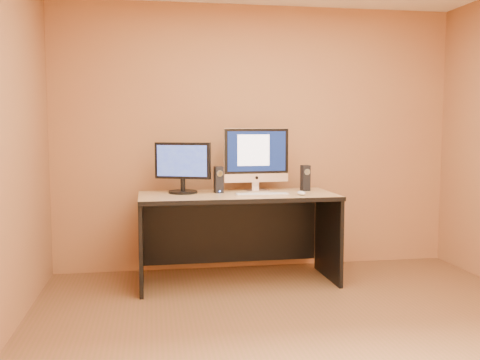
{
  "coord_description": "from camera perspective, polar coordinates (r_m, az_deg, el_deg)",
  "views": [
    {
      "loc": [
        -1.04,
        -3.25,
        1.4
      ],
      "look_at": [
        -0.28,
        1.35,
        0.95
      ],
      "focal_mm": 40.0,
      "sensor_mm": 36.0,
      "label": 1
    }
  ],
  "objects": [
    {
      "name": "imac",
      "position": [
        5.01,
        1.82,
        2.26
      ],
      "size": [
        0.64,
        0.27,
        0.6
      ],
      "primitive_type": null,
      "rotation": [
        0.0,
        0.0,
        0.06
      ],
      "color": "silver",
      "rests_on": "desk"
    },
    {
      "name": "floor",
      "position": [
        3.69,
        8.11,
        -16.82
      ],
      "size": [
        4.0,
        4.0,
        0.0
      ],
      "primitive_type": "plane",
      "color": "brown",
      "rests_on": "ground"
    },
    {
      "name": "keyboard",
      "position": [
        4.7,
        2.38,
        -1.54
      ],
      "size": [
        0.48,
        0.14,
        0.02
      ],
      "primitive_type": "cube",
      "rotation": [
        0.0,
        0.0,
        -0.03
      ],
      "color": "silver",
      "rests_on": "desk"
    },
    {
      "name": "second_monitor",
      "position": [
        4.86,
        -6.13,
        1.29
      ],
      "size": [
        0.59,
        0.44,
        0.46
      ],
      "primitive_type": null,
      "rotation": [
        0.0,
        0.0,
        -0.38
      ],
      "color": "black",
      "rests_on": "desk"
    },
    {
      "name": "cable_b",
      "position": [
        5.13,
        2.19,
        -0.99
      ],
      "size": [
        0.11,
        0.17,
        0.01
      ],
      "primitive_type": "cylinder",
      "rotation": [
        1.57,
        0.0,
        -0.54
      ],
      "color": "black",
      "rests_on": "desk"
    },
    {
      "name": "cable_a",
      "position": [
        5.12,
        2.57,
        -1.0
      ],
      "size": [
        0.05,
        0.24,
        0.01
      ],
      "primitive_type": "cylinder",
      "rotation": [
        1.57,
        0.0,
        0.15
      ],
      "color": "black",
      "rests_on": "desk"
    },
    {
      "name": "desk",
      "position": [
        4.86,
        -0.25,
        -6.25
      ],
      "size": [
        1.76,
        0.79,
        0.81
      ],
      "primitive_type": null,
      "rotation": [
        0.0,
        0.0,
        0.01
      ],
      "color": "tan",
      "rests_on": "ground"
    },
    {
      "name": "speaker_right",
      "position": [
        5.08,
        6.99,
        0.22
      ],
      "size": [
        0.08,
        0.09,
        0.24
      ],
      "primitive_type": null,
      "rotation": [
        0.0,
        0.0,
        0.13
      ],
      "color": "black",
      "rests_on": "desk"
    },
    {
      "name": "walls",
      "position": [
        3.42,
        8.41,
        3.78
      ],
      "size": [
        4.0,
        4.0,
        2.6
      ],
      "primitive_type": null,
      "color": "#99683D",
      "rests_on": "ground"
    },
    {
      "name": "speaker_left",
      "position": [
        4.87,
        -2.3,
        0.03
      ],
      "size": [
        0.09,
        0.09,
        0.24
      ],
      "primitive_type": null,
      "rotation": [
        0.0,
        0.0,
        0.15
      ],
      "color": "black",
      "rests_on": "desk"
    },
    {
      "name": "mouse",
      "position": [
        4.74,
        6.57,
        -1.38
      ],
      "size": [
        0.08,
        0.12,
        0.04
      ],
      "primitive_type": "ellipsoid",
      "rotation": [
        0.0,
        0.0,
        0.17
      ],
      "color": "silver",
      "rests_on": "desk"
    }
  ]
}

